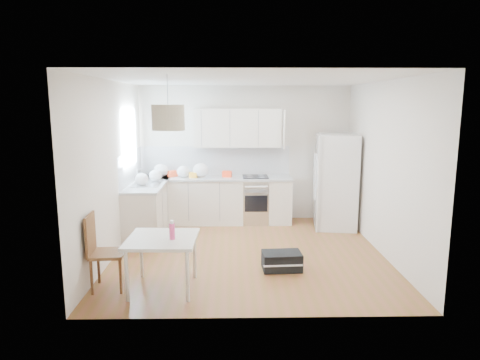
% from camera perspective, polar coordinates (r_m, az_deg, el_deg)
% --- Properties ---
extents(floor, '(4.20, 4.20, 0.00)m').
position_cam_1_polar(floor, '(6.92, 1.17, -9.68)').
color(floor, brown).
rests_on(floor, ground).
extents(ceiling, '(4.20, 4.20, 0.00)m').
position_cam_1_polar(ceiling, '(6.52, 1.26, 13.25)').
color(ceiling, white).
rests_on(ceiling, wall_back).
extents(wall_back, '(4.20, 0.00, 4.20)m').
position_cam_1_polar(wall_back, '(8.67, 0.65, 3.54)').
color(wall_back, silver).
rests_on(wall_back, floor).
extents(wall_left, '(0.00, 4.20, 4.20)m').
position_cam_1_polar(wall_left, '(6.83, -16.68, 1.33)').
color(wall_left, silver).
rests_on(wall_left, floor).
extents(wall_right, '(0.00, 4.20, 4.20)m').
position_cam_1_polar(wall_right, '(6.99, 18.68, 1.42)').
color(wall_right, silver).
rests_on(wall_right, floor).
extents(window_glassblock, '(0.02, 1.00, 1.00)m').
position_cam_1_polar(window_glassblock, '(7.89, -14.53, 5.49)').
color(window_glassblock, '#BFE0F9').
rests_on(window_glassblock, wall_left).
extents(cabinets_back, '(3.00, 0.60, 0.88)m').
position_cam_1_polar(cabinets_back, '(8.53, -3.34, -2.79)').
color(cabinets_back, silver).
rests_on(cabinets_back, floor).
extents(cabinets_left, '(0.60, 1.80, 0.88)m').
position_cam_1_polar(cabinets_left, '(8.08, -12.05, -3.72)').
color(cabinets_left, silver).
rests_on(cabinets_left, floor).
extents(counter_back, '(3.02, 0.64, 0.04)m').
position_cam_1_polar(counter_back, '(8.44, -3.37, 0.26)').
color(counter_back, '#B2B5B7').
rests_on(counter_back, cabinets_back).
extents(counter_left, '(0.64, 1.82, 0.04)m').
position_cam_1_polar(counter_left, '(7.99, -12.17, -0.52)').
color(counter_left, '#B2B5B7').
rests_on(counter_left, cabinets_left).
extents(backsplash_back, '(3.00, 0.01, 0.58)m').
position_cam_1_polar(backsplash_back, '(8.68, -3.31, 2.61)').
color(backsplash_back, silver).
rests_on(backsplash_back, wall_back).
extents(backsplash_left, '(0.01, 1.80, 0.58)m').
position_cam_1_polar(backsplash_left, '(8.00, -14.32, 1.66)').
color(backsplash_left, silver).
rests_on(backsplash_left, wall_left).
extents(upper_cabinets, '(1.70, 0.32, 0.75)m').
position_cam_1_polar(upper_cabinets, '(8.46, -0.33, 6.95)').
color(upper_cabinets, silver).
rests_on(upper_cabinets, wall_back).
extents(range_oven, '(0.50, 0.61, 0.88)m').
position_cam_1_polar(range_oven, '(8.53, 2.05, -2.77)').
color(range_oven, silver).
rests_on(range_oven, floor).
extents(sink, '(0.50, 0.80, 0.16)m').
position_cam_1_polar(sink, '(7.94, -12.24, -0.48)').
color(sink, silver).
rests_on(sink, counter_left).
extents(refrigerator, '(0.96, 1.00, 1.79)m').
position_cam_1_polar(refrigerator, '(8.35, 12.75, -0.13)').
color(refrigerator, white).
rests_on(refrigerator, floor).
extents(dining_table, '(0.89, 0.89, 0.68)m').
position_cam_1_polar(dining_table, '(5.54, -10.34, -8.28)').
color(dining_table, beige).
rests_on(dining_table, floor).
extents(dining_chair, '(0.44, 0.44, 0.98)m').
position_cam_1_polar(dining_chair, '(5.75, -17.18, -9.12)').
color(dining_chair, '#4D2F17').
rests_on(dining_chair, floor).
extents(drink_bottle, '(0.08, 0.08, 0.24)m').
position_cam_1_polar(drink_bottle, '(5.40, -9.05, -6.58)').
color(drink_bottle, '#E84081').
rests_on(drink_bottle, dining_table).
extents(gym_bag, '(0.57, 0.39, 0.25)m').
position_cam_1_polar(gym_bag, '(6.26, 5.59, -10.69)').
color(gym_bag, black).
rests_on(gym_bag, floor).
extents(pendant_lamp, '(0.47, 0.47, 0.31)m').
position_cam_1_polar(pendant_lamp, '(5.35, -9.55, 8.23)').
color(pendant_lamp, beige).
rests_on(pendant_lamp, ceiling).
extents(grocery_bag_a, '(0.29, 0.25, 0.26)m').
position_cam_1_polar(grocery_bag_a, '(8.56, -10.51, 1.28)').
color(grocery_bag_a, white).
rests_on(grocery_bag_a, counter_back).
extents(grocery_bag_b, '(0.26, 0.22, 0.23)m').
position_cam_1_polar(grocery_bag_b, '(8.44, -7.58, 1.12)').
color(grocery_bag_b, white).
rests_on(grocery_bag_b, counter_back).
extents(grocery_bag_c, '(0.31, 0.26, 0.28)m').
position_cam_1_polar(grocery_bag_c, '(8.42, -5.27, 1.30)').
color(grocery_bag_c, white).
rests_on(grocery_bag_c, counter_back).
extents(grocery_bag_d, '(0.24, 0.20, 0.22)m').
position_cam_1_polar(grocery_bag_d, '(8.09, -11.21, 0.57)').
color(grocery_bag_d, white).
rests_on(grocery_bag_d, counter_back).
extents(grocery_bag_e, '(0.24, 0.20, 0.21)m').
position_cam_1_polar(grocery_bag_e, '(7.78, -12.96, 0.13)').
color(grocery_bag_e, white).
rests_on(grocery_bag_e, counter_left).
extents(snack_orange, '(0.20, 0.15, 0.12)m').
position_cam_1_polar(snack_orange, '(8.41, -1.74, 0.80)').
color(snack_orange, '#F63815').
rests_on(snack_orange, counter_back).
extents(snack_yellow, '(0.17, 0.12, 0.11)m').
position_cam_1_polar(snack_yellow, '(8.39, -6.24, 0.67)').
color(snack_yellow, orange).
rests_on(snack_yellow, counter_back).
extents(snack_red, '(0.21, 0.20, 0.12)m').
position_cam_1_polar(snack_red, '(8.55, -8.98, 0.84)').
color(snack_red, red).
rests_on(snack_red, counter_back).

